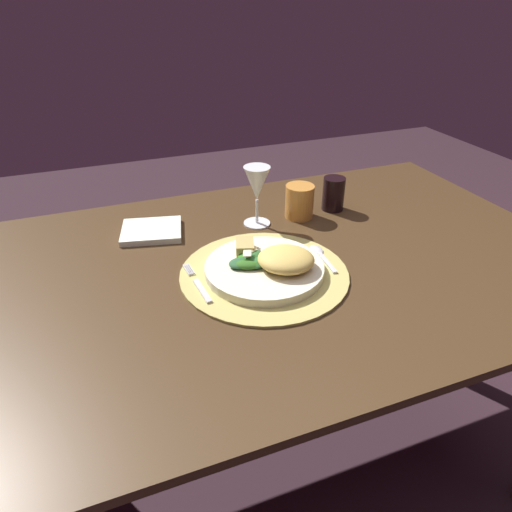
# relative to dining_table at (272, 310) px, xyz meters

# --- Properties ---
(ground_plane) EXTENTS (6.00, 6.00, 0.00)m
(ground_plane) POSITION_rel_dining_table_xyz_m (0.00, 0.00, -0.60)
(ground_plane) COLOR #322027
(dining_table) EXTENTS (1.45, 0.90, 0.74)m
(dining_table) POSITION_rel_dining_table_xyz_m (0.00, 0.00, 0.00)
(dining_table) COLOR #442F1A
(dining_table) RESTS_ON ground
(placemat) EXTENTS (0.37, 0.37, 0.01)m
(placemat) POSITION_rel_dining_table_xyz_m (-0.04, -0.04, 0.14)
(placemat) COLOR tan
(placemat) RESTS_ON dining_table
(dinner_plate) EXTENTS (0.26, 0.26, 0.02)m
(dinner_plate) POSITION_rel_dining_table_xyz_m (-0.04, -0.04, 0.16)
(dinner_plate) COLOR #EDE9C7
(dinner_plate) RESTS_ON placemat
(pasta_serving) EXTENTS (0.16, 0.16, 0.04)m
(pasta_serving) POSITION_rel_dining_table_xyz_m (-0.00, -0.07, 0.19)
(pasta_serving) COLOR #E0BB5B
(pasta_serving) RESTS_ON dinner_plate
(salad_greens) EXTENTS (0.10, 0.08, 0.03)m
(salad_greens) POSITION_rel_dining_table_xyz_m (-0.07, -0.03, 0.17)
(salad_greens) COLOR #2A5C29
(salad_greens) RESTS_ON dinner_plate
(bread_piece) EXTENTS (0.06, 0.07, 0.02)m
(bread_piece) POSITION_rel_dining_table_xyz_m (-0.06, 0.02, 0.18)
(bread_piece) COLOR tan
(bread_piece) RESTS_ON dinner_plate
(fork) EXTENTS (0.02, 0.16, 0.00)m
(fork) POSITION_rel_dining_table_xyz_m (-0.19, -0.04, 0.15)
(fork) COLOR silver
(fork) RESTS_ON placemat
(spoon) EXTENTS (0.03, 0.13, 0.01)m
(spoon) POSITION_rel_dining_table_xyz_m (0.11, -0.02, 0.15)
(spoon) COLOR silver
(spoon) RESTS_ON placemat
(napkin) EXTENTS (0.17, 0.16, 0.02)m
(napkin) POSITION_rel_dining_table_xyz_m (-0.24, 0.24, 0.15)
(napkin) COLOR white
(napkin) RESTS_ON dining_table
(wine_glass) EXTENTS (0.07, 0.07, 0.16)m
(wine_glass) POSITION_rel_dining_table_xyz_m (0.04, 0.19, 0.25)
(wine_glass) COLOR silver
(wine_glass) RESTS_ON dining_table
(amber_tumbler) EXTENTS (0.08, 0.08, 0.09)m
(amber_tumbler) POSITION_rel_dining_table_xyz_m (0.16, 0.19, 0.19)
(amber_tumbler) COLOR #CD8638
(amber_tumbler) RESTS_ON dining_table
(dark_tumbler) EXTENTS (0.06, 0.06, 0.09)m
(dark_tumbler) POSITION_rel_dining_table_xyz_m (0.27, 0.20, 0.19)
(dark_tumbler) COLOR black
(dark_tumbler) RESTS_ON dining_table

